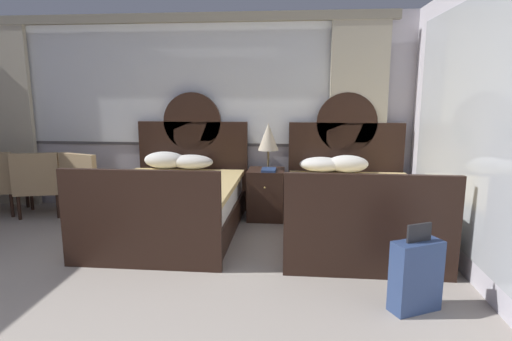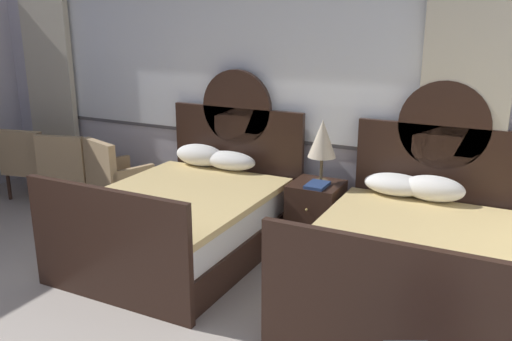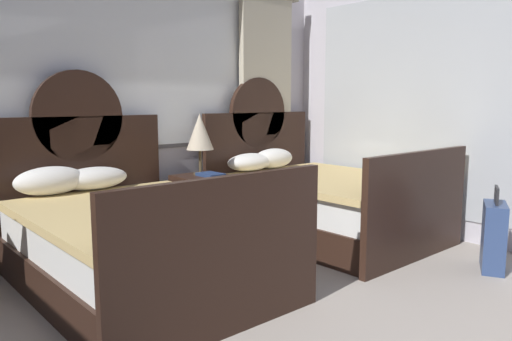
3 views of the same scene
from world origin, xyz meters
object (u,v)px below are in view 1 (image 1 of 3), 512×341
Objects in this scene: nightstand_between_beds at (266,194)px; armchair_by_window_left at (89,182)px; table_lamp_on_nightstand at (268,137)px; book_on_nightstand at (269,170)px; bed_near_window at (174,202)px; bed_near_mirror at (353,207)px; armchair_by_window_centre at (41,181)px; suitcase_on_floor at (416,276)px.

nightstand_between_beds is 2.35m from armchair_by_window_left.
book_on_nightstand is (0.02, -0.14, -0.40)m from table_lamp_on_nightstand.
bed_near_window reaches higher than table_lamp_on_nightstand.
bed_near_mirror is 2.43× the size of armchair_by_window_centre.
bed_near_mirror is 3.42m from armchair_by_window_left.
book_on_nightstand is (0.04, -0.09, 0.34)m from nightstand_between_beds.
bed_near_window reaches higher than book_on_nightstand.
bed_near_mirror reaches higher than nightstand_between_beds.
nightstand_between_beds is 0.75× the size of armchair_by_window_centre.
table_lamp_on_nightstand reaches higher than armchair_by_window_centre.
bed_near_window is at bearing -13.62° from armchair_by_window_centre.
bed_near_window and bed_near_mirror have the same top height.
bed_near_mirror reaches higher than book_on_nightstand.
bed_near_window is at bearing -153.85° from book_on_nightstand.
nightstand_between_beds is 0.75m from table_lamp_on_nightstand.
armchair_by_window_centre is 4.83m from suitcase_on_floor.
armchair_by_window_left is 1.27× the size of suitcase_on_floor.
suitcase_on_floor reaches higher than nightstand_between_beds.
armchair_by_window_left and armchair_by_window_centre have the same top height.
table_lamp_on_nightstand reaches higher than nightstand_between_beds.
suitcase_on_floor is (0.27, -1.63, -0.08)m from bed_near_mirror.
suitcase_on_floor is at bearing -30.04° from armchair_by_window_left.
bed_near_mirror is at bearing 99.26° from suitcase_on_floor.
table_lamp_on_nightstand is (-1.02, 0.69, 0.71)m from bed_near_mirror.
bed_near_window is 8.21× the size of book_on_nightstand.
nightstand_between_beds is 0.36m from book_on_nightstand.
bed_near_window is 2.10m from bed_near_mirror.
table_lamp_on_nightstand is (0.02, 0.05, 0.75)m from nightstand_between_beds.
armchair_by_window_centre reaches higher than suitcase_on_floor.
armchair_by_window_left reaches higher than book_on_nightstand.
bed_near_mirror is 1.42m from table_lamp_on_nightstand.
table_lamp_on_nightstand is at bearing 119.06° from suitcase_on_floor.
bed_near_mirror is 1.18m from book_on_nightstand.
table_lamp_on_nightstand is 3.11m from armchair_by_window_centre.
table_lamp_on_nightstand is at bearing 65.47° from nightstand_between_beds.
armchair_by_window_centre is (-3.06, -0.06, -0.20)m from book_on_nightstand.
armchair_by_window_left is 1.00× the size of armchair_by_window_centre.
book_on_nightstand is 0.37× the size of suitcase_on_floor.
armchair_by_window_centre is (-0.68, -0.00, 0.00)m from armchair_by_window_left.
bed_near_window is 1.23m from nightstand_between_beds.
book_on_nightstand reaches higher than nightstand_between_beds.
table_lamp_on_nightstand is (1.08, 0.68, 0.71)m from bed_near_window.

